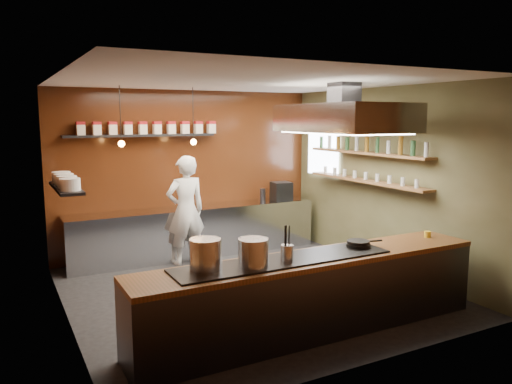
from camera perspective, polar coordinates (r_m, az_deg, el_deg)
floor at (r=7.42m, az=-0.61°, el=-11.23°), size 5.00×5.00×0.00m
back_wall at (r=9.33m, az=-7.68°, el=2.24°), size 5.00×0.00×5.00m
left_wall at (r=6.33m, az=-21.19°, el=-1.22°), size 0.00×5.00×5.00m
right_wall at (r=8.49m, az=14.56°, el=1.42°), size 0.00×5.00×5.00m
ceiling at (r=7.00m, az=-0.65°, el=12.55°), size 5.00×5.00×0.00m
window_pane at (r=9.74m, az=7.66°, el=4.86°), size 0.00×1.00×1.00m
prep_counter at (r=9.20m, az=-6.84°, el=-4.47°), size 4.60×0.65×0.90m
pass_counter at (r=5.97m, az=6.55°, el=-11.55°), size 4.40×0.72×0.94m
tin_shelf at (r=8.88m, az=-12.94°, el=6.31°), size 2.60×0.26×0.04m
plate_shelf at (r=7.32m, az=-20.91°, el=0.44°), size 0.30×1.40×0.04m
bottle_shelf_upper at (r=8.57m, az=12.52°, el=4.38°), size 0.26×2.80×0.04m
bottle_shelf_lower at (r=8.61m, az=12.42°, el=1.26°), size 0.26×2.80×0.04m
extractor_hood at (r=7.35m, az=9.97°, el=8.37°), size 1.20×2.00×0.72m
pendant_left at (r=8.12m, az=-15.14°, el=5.71°), size 0.10×0.10×0.95m
pendant_right at (r=8.47m, az=-7.16°, el=6.04°), size 0.10×0.10×0.95m
storage_tins at (r=8.91m, az=-12.03°, el=7.20°), size 2.43×0.13×0.22m
plate_stacks at (r=7.31m, az=-20.95°, el=1.22°), size 0.26×1.16×0.16m
bottles at (r=8.56m, az=12.55°, el=5.31°), size 0.06×2.66×0.24m
wine_glasses at (r=8.60m, az=12.43°, el=1.82°), size 0.07×2.37×0.13m
stockpot_large at (r=5.23m, az=-5.80°, el=-7.09°), size 0.41×0.41×0.32m
stockpot_small at (r=5.31m, az=-0.32°, el=-6.95°), size 0.41×0.41×0.30m
utensil_crock at (r=5.53m, az=3.55°, el=-6.98°), size 0.16×0.16×0.18m
frying_pan at (r=6.27m, az=11.65°, el=-5.80°), size 0.46×0.30×0.07m
butter_jar at (r=7.07m, az=19.00°, el=-4.59°), size 0.12×0.12×0.08m
espresso_machine at (r=9.78m, az=2.91°, el=0.10°), size 0.39×0.37×0.36m
chef at (r=8.59m, az=-8.03°, el=-2.10°), size 0.71×0.49×1.87m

